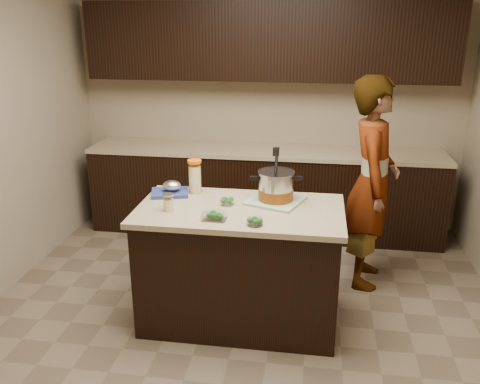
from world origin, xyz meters
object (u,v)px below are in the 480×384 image
(lemonade_pitcher, at_px, (195,178))
(person, at_px, (372,184))
(island, at_px, (240,265))
(stock_pot, at_px, (276,188))

(lemonade_pitcher, distance_m, person, 1.46)
(lemonade_pitcher, height_order, person, person)
(person, bearing_deg, island, 133.13)
(stock_pot, relative_size, person, 0.22)
(stock_pot, xyz_separation_m, lemonade_pitcher, (-0.63, 0.12, 0.01))
(lemonade_pitcher, relative_size, person, 0.14)
(stock_pot, height_order, person, person)
(island, bearing_deg, person, 38.00)
(island, xyz_separation_m, lemonade_pitcher, (-0.39, 0.28, 0.57))
(island, height_order, lemonade_pitcher, lemonade_pitcher)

